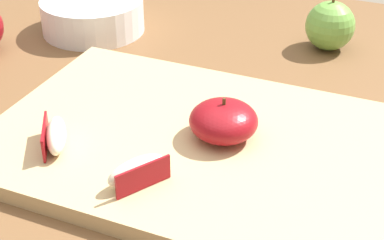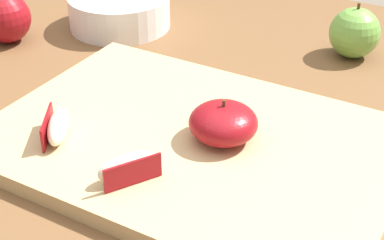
{
  "view_description": "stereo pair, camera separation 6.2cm",
  "coord_description": "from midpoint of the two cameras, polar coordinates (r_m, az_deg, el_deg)",
  "views": [
    {
      "loc": [
        0.29,
        -0.57,
        1.12
      ],
      "look_at": [
        0.08,
        -0.08,
        0.79
      ],
      "focal_mm": 55.36,
      "sensor_mm": 36.0,
      "label": 1
    },
    {
      "loc": [
        0.34,
        -0.54,
        1.12
      ],
      "look_at": [
        0.08,
        -0.08,
        0.79
      ],
      "focal_mm": 55.36,
      "sensor_mm": 36.0,
      "label": 2
    }
  ],
  "objects": [
    {
      "name": "apple_half_skin_up",
      "position": [
        0.62,
        0.19,
        -0.16
      ],
      "size": [
        0.07,
        0.07,
        0.05
      ],
      "color": "maroon",
      "rests_on": "cutting_board"
    },
    {
      "name": "apple_wedge_left",
      "position": [
        0.63,
        -15.81,
        -1.53
      ],
      "size": [
        0.05,
        0.06,
        0.03
      ],
      "color": "#F4EACC",
      "rests_on": "cutting_board"
    },
    {
      "name": "apple_wedge_front",
      "position": [
        0.56,
        -8.43,
        -5.03
      ],
      "size": [
        0.05,
        0.06,
        0.03
      ],
      "color": "#F4EACC",
      "rests_on": "cutting_board"
    },
    {
      "name": "whole_apple_granny_green",
      "position": [
        0.87,
        11.17,
        8.86
      ],
      "size": [
        0.07,
        0.07,
        0.08
      ],
      "color": "#70AD47",
      "rests_on": "dining_table"
    },
    {
      "name": "ceramic_fruit_bowl",
      "position": [
        0.94,
        -11.46,
        9.98
      ],
      "size": [
        0.16,
        0.16,
        0.05
      ],
      "color": "white",
      "rests_on": "dining_table"
    },
    {
      "name": "dining_table",
      "position": [
        0.8,
        -5.1,
        -4.74
      ],
      "size": [
        1.23,
        0.9,
        0.76
      ],
      "color": "brown",
      "rests_on": "ground_plane"
    },
    {
      "name": "cutting_board",
      "position": [
        0.64,
        -2.79,
        -2.32
      ],
      "size": [
        0.43,
        0.3,
        0.02
      ],
      "color": "tan",
      "rests_on": "dining_table"
    }
  ]
}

